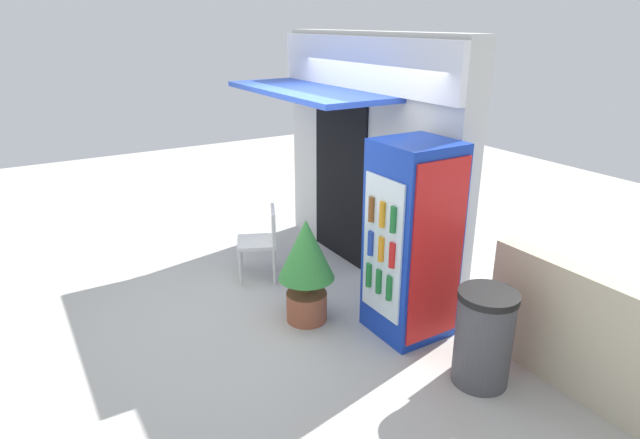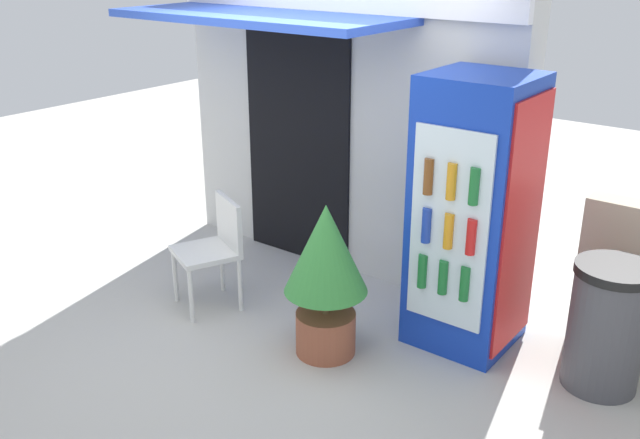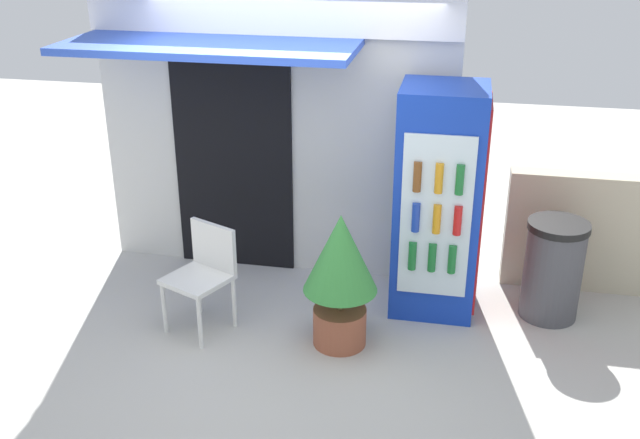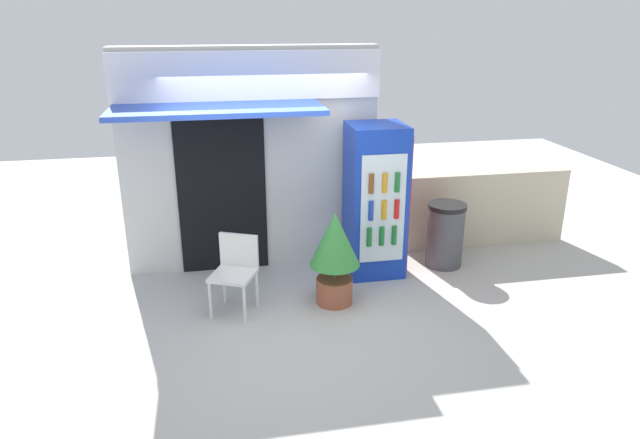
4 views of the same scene
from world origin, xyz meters
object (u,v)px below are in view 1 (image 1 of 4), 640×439
drink_cooler (412,241)px  trash_bin (484,337)px  potted_plant_near_shop (306,261)px  plastic_chair (263,238)px

drink_cooler → trash_bin: drink_cooler is taller
drink_cooler → trash_bin: 1.11m
drink_cooler → potted_plant_near_shop: size_ratio=1.74×
potted_plant_near_shop → plastic_chair: bearing=177.3°
potted_plant_near_shop → trash_bin: (1.66, 0.77, -0.23)m
drink_cooler → plastic_chair: drink_cooler is taller
drink_cooler → plastic_chair: bearing=-158.5°
plastic_chair → trash_bin: size_ratio=1.02×
drink_cooler → potted_plant_near_shop: (-0.69, -0.77, -0.30)m
trash_bin → potted_plant_near_shop: bearing=-155.1°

